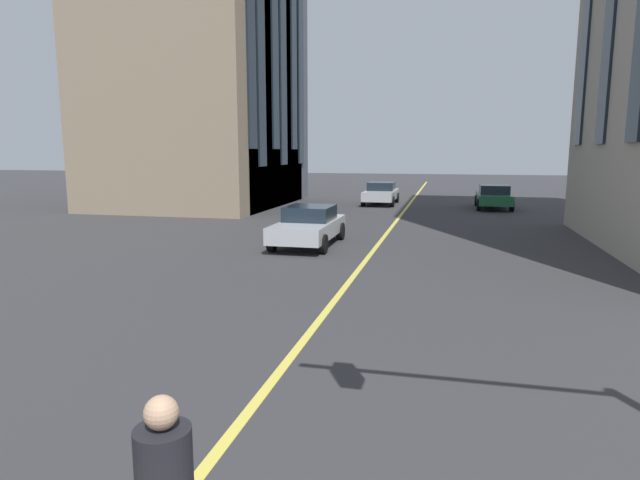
# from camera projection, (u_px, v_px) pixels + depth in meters

# --- Properties ---
(lane_centre_line) EXTENTS (80.00, 0.16, 0.01)m
(lane_centre_line) POSITION_uv_depth(u_px,v_px,m) (380.00, 242.00, 19.72)
(lane_centre_line) COLOR #D8C64C
(lane_centre_line) RESTS_ON ground_plane
(car_green_parked_a) EXTENTS (4.40, 1.95, 1.37)m
(car_green_parked_a) POSITION_uv_depth(u_px,v_px,m) (494.00, 196.00, 31.01)
(car_green_parked_a) COLOR #1E6038
(car_green_parked_a) RESTS_ON ground_plane
(car_silver_oncoming) EXTENTS (4.40, 1.95, 1.37)m
(car_silver_oncoming) POSITION_uv_depth(u_px,v_px,m) (309.00, 225.00, 18.96)
(car_silver_oncoming) COLOR #B7BABF
(car_silver_oncoming) RESTS_ON ground_plane
(car_silver_near) EXTENTS (4.40, 1.95, 1.37)m
(car_silver_near) POSITION_uv_depth(u_px,v_px,m) (381.00, 193.00, 33.51)
(car_silver_near) COLOR #B7BABF
(car_silver_near) RESTS_ON ground_plane
(building_left_near) EXTENTS (11.69, 9.02, 17.60)m
(building_left_near) POSITION_uv_depth(u_px,v_px,m) (212.00, 59.00, 32.80)
(building_left_near) COLOR #565B66
(building_left_near) RESTS_ON ground_plane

